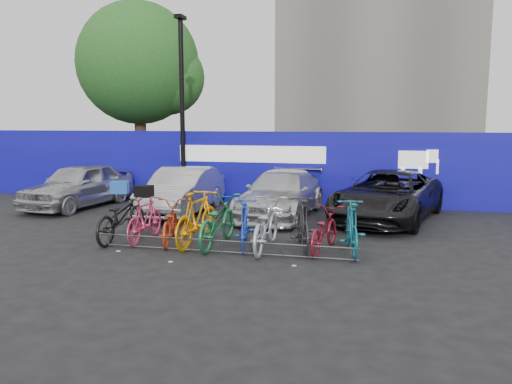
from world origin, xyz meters
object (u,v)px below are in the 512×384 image
(bike_6, at_px, (266,225))
(car_1, at_px, (182,191))
(bike_7, at_px, (303,224))
(bike_9, at_px, (352,227))
(bike_3, at_px, (197,218))
(bike_4, at_px, (217,221))
(car_2, at_px, (281,194))
(bike_5, at_px, (244,224))
(car_0, at_px, (79,185))
(tree, at_px, (144,67))
(bike_rack, at_px, (222,246))
(car_3, at_px, (388,196))
(lamppost, at_px, (182,105))
(bike_8, at_px, (324,230))
(bike_0, at_px, (121,217))
(bike_1, at_px, (145,219))
(bike_2, at_px, (169,222))

(bike_6, bearing_deg, car_1, -46.73)
(bike_7, xyz_separation_m, bike_9, (1.03, -0.09, -0.01))
(bike_3, xyz_separation_m, bike_4, (0.44, 0.05, -0.06))
(car_2, bearing_deg, bike_5, -86.36)
(bike_9, bearing_deg, car_0, -32.31)
(bike_5, bearing_deg, bike_4, -8.93)
(tree, xyz_separation_m, bike_rack, (6.77, -10.66, -4.91))
(car_1, height_order, car_3, car_3)
(car_0, distance_m, bike_6, 7.99)
(car_2, height_order, bike_9, car_2)
(bike_5, bearing_deg, bike_9, 168.41)
(lamppost, distance_m, bike_7, 7.61)
(car_3, bearing_deg, bike_8, -94.42)
(bike_rack, relative_size, bike_4, 2.66)
(car_3, distance_m, bike_0, 7.17)
(car_0, relative_size, bike_1, 2.41)
(bike_2, xyz_separation_m, bike_9, (4.05, 0.00, 0.09))
(bike_0, bearing_deg, car_3, -146.21)
(lamppost, relative_size, bike_7, 3.23)
(car_1, distance_m, car_2, 2.96)
(lamppost, bearing_deg, bike_7, -47.74)
(bike_1, height_order, bike_6, bike_6)
(bike_5, bearing_deg, bike_2, -11.11)
(bike_4, xyz_separation_m, bike_8, (2.33, 0.10, -0.09))
(car_2, xyz_separation_m, bike_4, (-0.73, -3.75, -0.10))
(car_1, xyz_separation_m, car_3, (5.94, 0.32, 0.00))
(bike_2, bearing_deg, bike_5, 165.60)
(bike_2, bearing_deg, bike_4, 164.42)
(car_2, bearing_deg, bike_9, -54.23)
(car_0, distance_m, bike_8, 8.99)
(bike_8, bearing_deg, car_2, -55.39)
(tree, bearing_deg, bike_4, -57.14)
(car_0, height_order, bike_9, car_0)
(car_2, bearing_deg, tree, 144.37)
(bike_rack, bearing_deg, bike_6, 33.54)
(tree, height_order, car_3, tree)
(bike_1, bearing_deg, bike_6, 177.80)
(bike_6, bearing_deg, bike_5, -12.55)
(car_1, distance_m, bike_3, 4.01)
(tree, height_order, bike_rack, tree)
(car_3, relative_size, bike_0, 2.36)
(car_3, height_order, bike_3, car_3)
(car_0, xyz_separation_m, bike_9, (8.78, -3.79, -0.15))
(bike_0, distance_m, bike_4, 2.33)
(car_3, xyz_separation_m, bike_5, (-3.10, -3.84, -0.16))
(car_2, height_order, bike_6, car_2)
(car_2, relative_size, car_3, 0.91)
(bike_0, xyz_separation_m, bike_5, (2.94, 0.03, -0.02))
(car_2, xyz_separation_m, bike_5, (-0.12, -3.72, -0.13))
(bike_3, xyz_separation_m, bike_7, (2.32, 0.16, -0.05))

